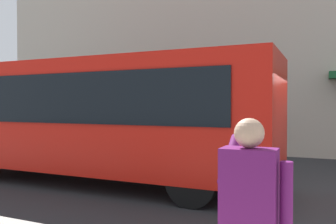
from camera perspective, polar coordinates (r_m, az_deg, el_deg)
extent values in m
plane|color=#2B2B2D|center=(7.86, 15.06, -13.27)|extent=(60.00, 60.00, 0.00)
cube|color=beige|center=(14.93, 19.55, 16.78)|extent=(28.00, 0.80, 12.00)
cube|color=red|center=(9.06, -11.69, -0.48)|extent=(9.00, 2.50, 2.60)
cube|color=black|center=(8.07, -16.97, 2.15)|extent=(7.60, 0.06, 1.10)
cylinder|color=black|center=(11.93, -20.31, -5.94)|extent=(1.00, 0.28, 1.00)
cylinder|color=black|center=(8.86, 8.87, -8.31)|extent=(1.00, 0.28, 1.00)
cylinder|color=black|center=(6.80, 3.84, -11.17)|extent=(1.00, 0.28, 1.00)
cube|color=#6B1960|center=(2.69, 13.03, -12.76)|extent=(0.40, 0.24, 0.66)
sphere|color=#D8A884|center=(2.62, 13.07, -3.37)|extent=(0.22, 0.22, 0.22)
cylinder|color=#6B1960|center=(2.66, 18.69, -13.82)|extent=(0.09, 0.09, 0.58)
cylinder|color=#6B1960|center=(2.84, 10.09, -7.48)|extent=(0.09, 0.48, 0.37)
cube|color=black|center=(2.93, 12.29, -3.28)|extent=(0.07, 0.01, 0.14)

